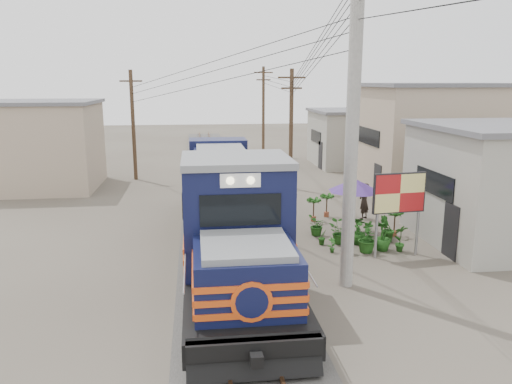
{
  "coord_description": "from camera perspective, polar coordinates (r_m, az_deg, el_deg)",
  "views": [
    {
      "loc": [
        -1.13,
        -14.79,
        6.31
      ],
      "look_at": [
        1.13,
        3.49,
        2.2
      ],
      "focal_mm": 35.0,
      "sensor_mm": 36.0,
      "label": 1
    }
  ],
  "objects": [
    {
      "name": "ground",
      "position": [
        16.12,
        -2.51,
        -10.48
      ],
      "size": [
        120.0,
        120.0,
        0.0
      ],
      "primitive_type": "plane",
      "color": "#473F35",
      "rests_on": "ground"
    },
    {
      "name": "ballast",
      "position": [
        25.58,
        -4.31,
        -1.55
      ],
      "size": [
        3.6,
        70.0,
        0.16
      ],
      "primitive_type": "cube",
      "color": "#595651",
      "rests_on": "ground"
    },
    {
      "name": "track",
      "position": [
        25.54,
        -4.32,
        -1.16
      ],
      "size": [
        1.15,
        70.0,
        0.12
      ],
      "color": "#51331E",
      "rests_on": "ground"
    },
    {
      "name": "locomotive",
      "position": [
        18.12,
        -3.26,
        -1.9
      ],
      "size": [
        3.05,
        16.59,
        4.11
      ],
      "color": "black",
      "rests_on": "ground"
    },
    {
      "name": "utility_pole_main",
      "position": [
        15.07,
        10.95,
        7.37
      ],
      "size": [
        0.4,
        0.4,
        10.0
      ],
      "color": "#9E9B93",
      "rests_on": "ground"
    },
    {
      "name": "wooden_pole_mid",
      "position": [
        29.45,
        4.03,
        7.43
      ],
      "size": [
        1.6,
        0.24,
        7.0
      ],
      "color": "#4C3826",
      "rests_on": "ground"
    },
    {
      "name": "wooden_pole_far",
      "position": [
        43.26,
        0.85,
        9.43
      ],
      "size": [
        1.6,
        0.24,
        7.5
      ],
      "color": "#4C3826",
      "rests_on": "ground"
    },
    {
      "name": "wooden_pole_left",
      "position": [
        33.12,
        -13.87,
        7.66
      ],
      "size": [
        1.6,
        0.24,
        7.0
      ],
      "color": "#4C3826",
      "rests_on": "ground"
    },
    {
      "name": "power_lines",
      "position": [
        23.33,
        -4.79,
        15.62
      ],
      "size": [
        9.65,
        19.0,
        3.3
      ],
      "color": "black",
      "rests_on": "ground"
    },
    {
      "name": "shophouse_mid",
      "position": [
        30.22,
        19.9,
        5.76
      ],
      "size": [
        8.4,
        7.35,
        6.2
      ],
      "color": "tan",
      "rests_on": "ground"
    },
    {
      "name": "shophouse_back",
      "position": [
        38.96,
        11.19,
        6.16
      ],
      "size": [
        6.3,
        6.3,
        4.2
      ],
      "color": "gray",
      "rests_on": "ground"
    },
    {
      "name": "shophouse_left",
      "position": [
        32.25,
        -23.06,
        5.0
      ],
      "size": [
        6.3,
        6.3,
        5.2
      ],
      "color": "tan",
      "rests_on": "ground"
    },
    {
      "name": "billboard",
      "position": [
        18.62,
        16.06,
        -0.39
      ],
      "size": [
        2.02,
        0.35,
        3.12
      ],
      "rotation": [
        0.0,
        0.0,
        0.11
      ],
      "color": "#99999E",
      "rests_on": "ground"
    },
    {
      "name": "market_umbrella",
      "position": [
        20.98,
        11.18,
        0.76
      ],
      "size": [
        2.69,
        2.69,
        2.39
      ],
      "rotation": [
        0.0,
        0.0,
        0.29
      ],
      "color": "black",
      "rests_on": "ground"
    },
    {
      "name": "vendor",
      "position": [
        23.7,
        12.25,
        -1.03
      ],
      "size": [
        0.74,
        0.72,
        1.7
      ],
      "primitive_type": "imported",
      "rotation": [
        0.0,
        0.0,
        3.87
      ],
      "color": "black",
      "rests_on": "ground"
    },
    {
      "name": "plant_nursery",
      "position": [
        19.84,
        11.59,
        -4.69
      ],
      "size": [
        3.45,
        3.38,
        1.13
      ],
      "color": "#1D4E16",
      "rests_on": "ground"
    }
  ]
}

